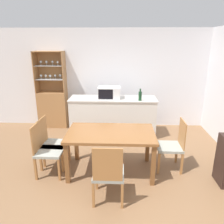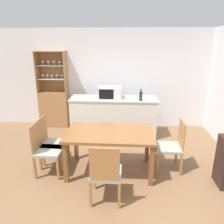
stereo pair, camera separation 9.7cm
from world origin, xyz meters
The scene contains 11 objects.
ground_plane centered at (0.00, 0.00, 0.00)m, with size 18.00×18.00×0.00m, color brown.
wall_back centered at (0.00, 2.63, 1.27)m, with size 6.80×0.06×2.55m.
kitchen_counter centered at (0.14, 1.90, 0.47)m, with size 2.06×0.63×0.94m.
display_cabinet centered at (-1.49, 2.43, 0.61)m, with size 0.76×0.36×1.99m.
dining_table centered at (0.16, 0.29, 0.65)m, with size 1.49×0.88×0.75m.
dining_chair_side_right_far centered at (1.25, 0.42, 0.45)m, with size 0.44×0.44×0.92m.
dining_chair_side_left_far centered at (-0.92, 0.42, 0.45)m, with size 0.46×0.46×0.92m.
dining_chair_side_left_near centered at (-0.92, 0.15, 0.45)m, with size 0.44×0.44×0.92m.
dining_chair_head_near centered at (0.16, -0.49, 0.45)m, with size 0.44×0.44×0.92m.
microwave centered at (0.05, 1.90, 1.07)m, with size 0.52×0.38×0.27m.
wine_bottle centered at (0.76, 1.70, 1.05)m, with size 0.08×0.08×0.27m.
Camera 2 is at (0.42, -3.13, 2.21)m, focal length 35.00 mm.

